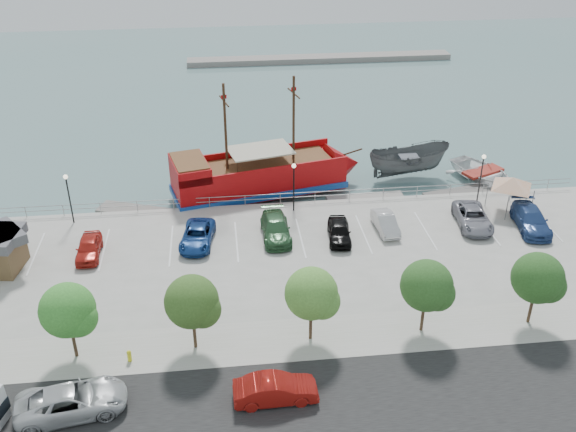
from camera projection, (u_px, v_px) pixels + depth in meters
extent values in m
plane|color=slate|center=(304.00, 262.00, 48.69)|extent=(160.00, 160.00, 0.00)
cube|color=black|center=(345.00, 409.00, 34.31)|extent=(100.00, 8.00, 0.04)
cube|color=#9E9A91|center=(326.00, 337.00, 39.52)|extent=(100.00, 4.00, 0.05)
cylinder|color=gray|center=(292.00, 193.00, 54.52)|extent=(50.00, 0.06, 0.06)
cylinder|color=gray|center=(292.00, 197.00, 54.71)|extent=(50.00, 0.06, 0.06)
cube|color=gray|center=(320.00, 59.00, 97.26)|extent=(40.00, 3.00, 0.80)
cube|color=#A5080A|center=(259.00, 178.00, 57.55)|extent=(15.82, 8.05, 2.46)
cube|color=navy|center=(259.00, 186.00, 57.94)|extent=(16.16, 8.39, 0.57)
cone|color=#A5080A|center=(344.00, 165.00, 60.00)|extent=(3.98, 5.11, 4.54)
cube|color=#A5080A|center=(190.00, 168.00, 54.82)|extent=(3.84, 5.25, 1.32)
cube|color=brown|center=(189.00, 161.00, 54.47)|extent=(3.57, 4.84, 0.11)
cube|color=brown|center=(264.00, 164.00, 57.07)|extent=(12.93, 6.85, 0.14)
cube|color=#A5080A|center=(251.00, 152.00, 58.66)|extent=(14.79, 3.62, 0.66)
cube|color=#A5080A|center=(266.00, 172.00, 54.92)|extent=(14.79, 3.62, 0.66)
cylinder|color=#382111|center=(294.00, 119.00, 56.04)|extent=(0.27, 0.27, 7.76)
cylinder|color=#382111|center=(225.00, 128.00, 54.23)|extent=(0.27, 0.27, 7.76)
cylinder|color=#382111|center=(294.00, 93.00, 54.89)|extent=(0.77, 2.80, 0.13)
cylinder|color=#382111|center=(224.00, 101.00, 53.08)|extent=(0.77, 2.80, 0.13)
cube|color=#BBB397|center=(260.00, 150.00, 56.32)|extent=(6.16, 4.75, 0.11)
cylinder|color=#382111|center=(351.00, 153.00, 59.65)|extent=(2.33, 0.68, 0.56)
imported|color=#515355|center=(408.00, 163.00, 60.93)|extent=(8.24, 3.86, 3.08)
imported|color=white|center=(482.00, 175.00, 60.54)|extent=(7.44, 8.45, 1.45)
cube|color=slate|center=(138.00, 212.00, 55.26)|extent=(7.32, 4.46, 0.40)
cube|color=gray|center=(366.00, 200.00, 57.27)|extent=(6.97, 2.21, 0.39)
cube|color=#66615D|center=(466.00, 194.00, 58.19)|extent=(8.02, 3.73, 0.44)
cylinder|color=slate|center=(487.00, 195.00, 53.98)|extent=(0.09, 0.09, 2.19)
cylinder|color=slate|center=(512.00, 189.00, 54.84)|extent=(0.09, 0.09, 2.19)
cylinder|color=slate|center=(507.00, 208.00, 51.89)|extent=(0.09, 0.09, 2.19)
cylinder|color=slate|center=(532.00, 202.00, 52.75)|extent=(0.09, 0.09, 2.19)
pyramid|color=silver|center=(513.00, 177.00, 52.42)|extent=(5.15, 5.15, 0.90)
imported|color=#B2B5B7|center=(72.00, 401.00, 33.78)|extent=(6.15, 3.63, 1.60)
imported|color=maroon|center=(275.00, 389.00, 34.58)|extent=(4.62, 1.71, 1.51)
cylinder|color=yellow|center=(129.00, 357.00, 37.49)|extent=(0.25, 0.25, 0.63)
sphere|color=yellow|center=(129.00, 352.00, 37.33)|extent=(0.27, 0.27, 0.27)
cylinder|color=black|center=(70.00, 201.00, 51.08)|extent=(0.12, 0.12, 4.00)
sphere|color=#FFF2CC|center=(65.00, 177.00, 50.06)|extent=(0.36, 0.36, 0.36)
cylinder|color=black|center=(294.00, 189.00, 52.88)|extent=(0.12, 0.12, 4.00)
sphere|color=#FFF2CC|center=(294.00, 166.00, 51.86)|extent=(0.36, 0.36, 0.36)
cylinder|color=black|center=(480.00, 179.00, 54.48)|extent=(0.12, 0.12, 4.00)
sphere|color=#FFF2CC|center=(484.00, 157.00, 53.46)|extent=(0.36, 0.36, 0.36)
cylinder|color=#473321|center=(74.00, 342.00, 37.49)|extent=(0.20, 0.20, 2.20)
sphere|color=#307327|center=(67.00, 310.00, 36.37)|extent=(3.20, 3.20, 3.20)
sphere|color=#307327|center=(79.00, 318.00, 36.36)|extent=(2.20, 2.20, 2.20)
cylinder|color=#473321|center=(195.00, 333.00, 38.19)|extent=(0.20, 0.20, 2.20)
sphere|color=#304F1D|center=(192.00, 302.00, 37.07)|extent=(3.20, 3.20, 3.20)
sphere|color=#304F1D|center=(203.00, 310.00, 37.06)|extent=(2.20, 2.20, 2.20)
cylinder|color=#473321|center=(311.00, 324.00, 38.89)|extent=(0.20, 0.20, 2.20)
sphere|color=#47792D|center=(311.00, 293.00, 37.77)|extent=(3.20, 3.20, 3.20)
sphere|color=#47792D|center=(322.00, 301.00, 37.77)|extent=(2.20, 2.20, 2.20)
cylinder|color=#473321|center=(423.00, 316.00, 39.59)|extent=(0.20, 0.20, 2.20)
sphere|color=#254C1D|center=(427.00, 286.00, 38.47)|extent=(3.20, 3.20, 3.20)
sphere|color=#254C1D|center=(437.00, 293.00, 38.47)|extent=(2.20, 2.20, 2.20)
cylinder|color=#473321|center=(531.00, 308.00, 40.29)|extent=(0.20, 0.20, 2.20)
sphere|color=#22471B|center=(538.00, 278.00, 39.17)|extent=(3.20, 3.20, 3.20)
sphere|color=#22471B|center=(548.00, 285.00, 39.17)|extent=(2.20, 2.20, 2.20)
imported|color=#B32219|center=(89.00, 247.00, 47.34)|extent=(1.73, 4.17, 1.41)
imported|color=navy|center=(197.00, 236.00, 48.84)|extent=(2.99, 5.26, 1.38)
imported|color=#2C5732|center=(276.00, 228.00, 49.70)|extent=(2.21, 5.26, 1.52)
imported|color=black|center=(339.00, 231.00, 49.41)|extent=(2.14, 4.38, 1.44)
imported|color=silver|center=(385.00, 223.00, 50.66)|extent=(1.61, 4.09, 1.33)
imported|color=gray|center=(473.00, 217.00, 51.28)|extent=(2.98, 5.48, 1.46)
imported|color=navy|center=(531.00, 220.00, 50.86)|extent=(2.96, 5.71, 1.58)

